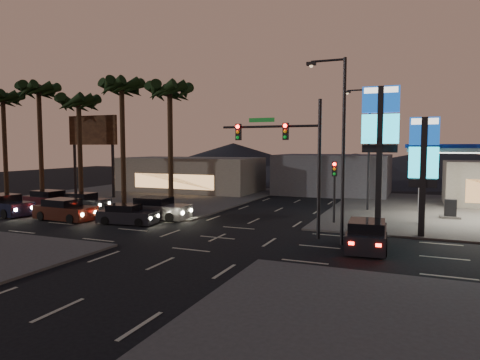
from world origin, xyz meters
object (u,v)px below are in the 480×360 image
at_px(pylon_sign_short, 424,158).
at_px(car_lane_a_rear, 4,206).
at_px(car_lane_a_mid, 65,210).
at_px(suv_station, 367,235).
at_px(traffic_signal_mast, 290,148).
at_px(car_lane_b_rear, 50,200).
at_px(car_lane_b_mid, 84,202).
at_px(car_lane_a_front, 127,215).
at_px(car_lane_b_front, 157,209).
at_px(pylon_sign_tall, 380,129).

relative_size(pylon_sign_short, car_lane_a_rear, 1.37).
bearing_deg(car_lane_a_mid, car_lane_a_rear, -178.75).
relative_size(car_lane_a_mid, suv_station, 1.02).
bearing_deg(suv_station, pylon_sign_short, 56.45).
height_order(traffic_signal_mast, car_lane_b_rear, traffic_signal_mast).
xyz_separation_m(car_lane_b_mid, suv_station, (23.60, -5.21, 0.05)).
xyz_separation_m(car_lane_a_front, car_lane_b_mid, (-7.53, 4.07, 0.03)).
relative_size(car_lane_a_front, suv_station, 0.91).
relative_size(pylon_sign_short, traffic_signal_mast, 0.88).
bearing_deg(car_lane_b_front, pylon_sign_short, 1.04).
height_order(pylon_sign_tall, car_lane_b_rear, pylon_sign_tall).
distance_m(pylon_sign_short, traffic_signal_mast, 7.69).
relative_size(car_lane_b_front, car_lane_b_mid, 1.14).
height_order(car_lane_b_mid, suv_station, suv_station).
relative_size(car_lane_b_rear, suv_station, 1.03).
distance_m(car_lane_a_front, car_lane_a_mid, 5.14).
bearing_deg(pylon_sign_short, car_lane_b_front, -178.96).
distance_m(pylon_sign_tall, car_lane_a_front, 17.62).
bearing_deg(car_lane_b_mid, car_lane_a_mid, -62.05).
bearing_deg(suv_station, car_lane_b_mid, 167.55).
relative_size(car_lane_a_mid, car_lane_b_rear, 0.99).
bearing_deg(traffic_signal_mast, car_lane_a_front, -178.41).
bearing_deg(car_lane_b_rear, car_lane_b_front, -5.27).
xyz_separation_m(car_lane_a_front, car_lane_b_rear, (-10.79, 3.57, 0.09)).
bearing_deg(car_lane_a_rear, car_lane_b_rear, 85.24).
height_order(pylon_sign_tall, car_lane_b_mid, pylon_sign_tall).
bearing_deg(car_lane_b_rear, car_lane_a_mid, -35.55).
bearing_deg(suv_station, car_lane_a_mid, 178.21).
bearing_deg(pylon_sign_tall, car_lane_b_mid, 179.43).
relative_size(traffic_signal_mast, car_lane_b_front, 1.61).
bearing_deg(pylon_sign_tall, car_lane_a_rear, -170.77).
height_order(car_lane_b_mid, car_lane_b_rear, car_lane_b_rear).
distance_m(car_lane_a_front, suv_station, 16.10).
xyz_separation_m(car_lane_b_front, suv_station, (15.29, -3.65, -0.03)).
relative_size(car_lane_a_rear, car_lane_b_rear, 1.06).
relative_size(car_lane_a_front, car_lane_a_mid, 0.89).
height_order(car_lane_a_front, car_lane_a_mid, car_lane_a_mid).
bearing_deg(car_lane_b_mid, car_lane_a_rear, -127.62).
distance_m(pylon_sign_short, car_lane_b_rear, 29.76).
distance_m(car_lane_b_mid, car_lane_b_rear, 3.30).
bearing_deg(car_lane_a_mid, car_lane_b_rear, 144.45).
distance_m(pylon_sign_tall, suv_station, 7.56).
relative_size(car_lane_a_rear, car_lane_b_mid, 1.17).
bearing_deg(pylon_sign_short, car_lane_b_mid, 177.30).
distance_m(car_lane_b_front, car_lane_b_rear, 11.61).
bearing_deg(car_lane_a_front, pylon_sign_short, 8.61).
bearing_deg(traffic_signal_mast, pylon_sign_short, 19.13).
bearing_deg(traffic_signal_mast, car_lane_a_rear, -177.64).
relative_size(car_lane_a_mid, car_lane_a_rear, 0.93).
bearing_deg(car_lane_b_front, car_lane_b_mid, 169.35).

